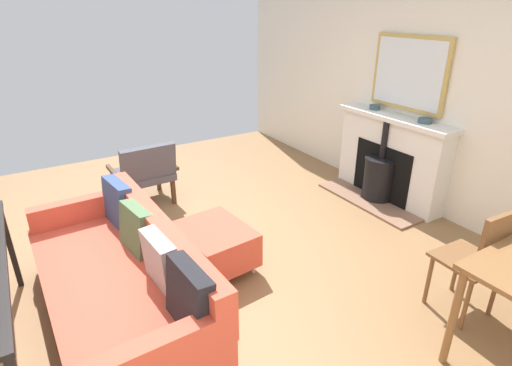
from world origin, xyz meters
TOP-DOWN VIEW (x-y plane):
  - ground_plane at (0.00, 0.00)m, footprint 5.19×6.39m
  - wall_left at (-2.60, 0.00)m, footprint 0.12×6.39m
  - fireplace at (-2.37, -0.03)m, footprint 0.62×1.48m
  - mirror_over_mantel at (-2.51, -0.03)m, footprint 0.04×0.95m
  - mantel_bowl_near at (-2.42, -0.36)m, footprint 0.13×0.13m
  - mantel_bowl_far at (-2.42, 0.34)m, footprint 0.15×0.15m
  - sofa at (0.82, 0.43)m, footprint 0.93×2.04m
  - ottoman at (-0.01, 0.20)m, footprint 0.59×0.71m
  - armchair_accent at (0.11, -1.32)m, footprint 0.70×0.62m
  - dining_chair_near_fireplace at (-1.34, 1.73)m, footprint 0.42×0.42m

SIDE VIEW (x-z plane):
  - ground_plane at x=0.00m, z-range -0.01..0.00m
  - ottoman at x=-0.01m, z-range 0.04..0.43m
  - sofa at x=0.82m, z-range -0.06..0.74m
  - armchair_accent at x=0.11m, z-range 0.04..0.80m
  - fireplace at x=-2.37m, z-range -0.05..0.96m
  - dining_chair_near_fireplace at x=-1.34m, z-range 0.08..0.98m
  - mantel_bowl_far at x=-2.42m, z-range 1.01..1.06m
  - mantel_bowl_near at x=-2.42m, z-range 1.01..1.06m
  - wall_left at x=-2.60m, z-range 0.00..2.90m
  - mirror_over_mantel at x=-2.51m, z-range 1.07..1.85m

